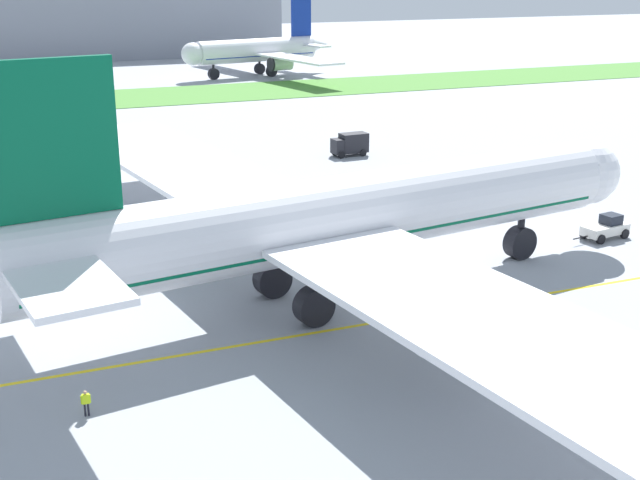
{
  "coord_description": "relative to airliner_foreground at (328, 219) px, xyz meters",
  "views": [
    {
      "loc": [
        -27.78,
        -50.91,
        24.27
      ],
      "look_at": [
        -4.82,
        5.8,
        4.16
      ],
      "focal_mm": 47.21,
      "sensor_mm": 36.0,
      "label": 1
    }
  ],
  "objects": [
    {
      "name": "ground_crew_marshaller_front",
      "position": [
        -19.07,
        -10.5,
        -5.54
      ],
      "size": [
        0.56,
        0.26,
        1.58
      ],
      "color": "black",
      "rests_on": "ground"
    },
    {
      "name": "parked_airliner_far_outer",
      "position": [
        37.13,
        130.61,
        -0.88
      ],
      "size": [
        37.45,
        56.92,
        16.64
      ],
      "color": "white",
      "rests_on": "ground"
    },
    {
      "name": "ground_crew_wingwalker_port",
      "position": [
        1.75,
        2.62,
        -5.46
      ],
      "size": [
        0.49,
        0.5,
        1.71
      ],
      "color": "black",
      "rests_on": "ground"
    },
    {
      "name": "service_truck_baggage_loader",
      "position": [
        22.3,
        45.97,
        -4.9
      ],
      "size": [
        4.89,
        2.58,
        2.98
      ],
      "color": "black",
      "rests_on": "ground"
    },
    {
      "name": "terminal_building",
      "position": [
        -8.66,
        183.68,
        2.5
      ],
      "size": [
        133.61,
        20.0,
        18.0
      ],
      "primitive_type": "cube",
      "color": "gray",
      "rests_on": "ground"
    },
    {
      "name": "apron_taxi_line",
      "position": [
        5.16,
        -4.87,
        -6.5
      ],
      "size": [
        280.0,
        0.36,
        0.01
      ],
      "primitive_type": "cube",
      "color": "yellow",
      "rests_on": "ground"
    },
    {
      "name": "airliner_foreground",
      "position": [
        0.0,
        0.0,
        0.0
      ],
      "size": [
        58.97,
        94.42,
        19.15
      ],
      "color": "white",
      "rests_on": "ground"
    },
    {
      "name": "pushback_tug",
      "position": [
        29.91,
        4.63,
        -5.49
      ],
      "size": [
        6.47,
        2.91,
        2.22
      ],
      "color": "white",
      "rests_on": "ground"
    },
    {
      "name": "ground_plane",
      "position": [
        5.16,
        -3.45,
        -6.5
      ],
      "size": [
        600.0,
        600.0,
        0.0
      ],
      "primitive_type": "plane",
      "color": "#9399A0",
      "rests_on": "ground"
    },
    {
      "name": "grass_median_strip",
      "position": [
        5.16,
        107.91,
        -6.45
      ],
      "size": [
        320.0,
        24.0,
        0.1
      ],
      "primitive_type": "cube",
      "color": "#4C8438",
      "rests_on": "ground"
    }
  ]
}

